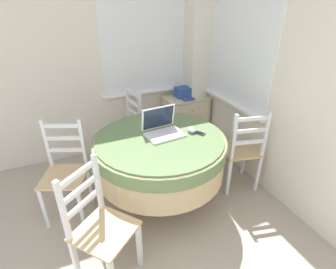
{
  "coord_description": "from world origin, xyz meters",
  "views": [
    {
      "loc": [
        0.29,
        -0.23,
        1.92
      ],
      "look_at": [
        1.23,
        1.9,
        0.68
      ],
      "focal_mm": 28.0,
      "sensor_mm": 36.0,
      "label": 1
    }
  ],
  "objects_px": {
    "corner_cabinet": "(185,120)",
    "round_dining_table": "(160,153)",
    "dining_chair_near_back_window": "(126,129)",
    "storage_box": "(183,92)",
    "dining_chair_near_right_window": "(241,151)",
    "dining_chair_left_flank": "(66,173)",
    "computer_mouse": "(191,130)",
    "laptop": "(163,129)",
    "book_on_cabinet": "(187,98)",
    "dining_chair_camera_near": "(100,228)",
    "cell_phone": "(200,133)"
  },
  "relations": [
    {
      "from": "corner_cabinet",
      "to": "round_dining_table",
      "type": "bearing_deg",
      "value": -127.94
    },
    {
      "from": "dining_chair_near_back_window",
      "to": "storage_box",
      "type": "distance_m",
      "value": 0.94
    },
    {
      "from": "dining_chair_near_right_window",
      "to": "dining_chair_left_flank",
      "type": "xyz_separation_m",
      "value": [
        -1.75,
        0.34,
        0.0
      ]
    },
    {
      "from": "dining_chair_left_flank",
      "to": "corner_cabinet",
      "type": "height_order",
      "value": "dining_chair_left_flank"
    },
    {
      "from": "round_dining_table",
      "to": "computer_mouse",
      "type": "relative_size",
      "value": 12.4
    },
    {
      "from": "dining_chair_near_back_window",
      "to": "dining_chair_near_right_window",
      "type": "xyz_separation_m",
      "value": [
        0.98,
        -1.01,
        0.0
      ]
    },
    {
      "from": "laptop",
      "to": "dining_chair_near_back_window",
      "type": "bearing_deg",
      "value": 99.65
    },
    {
      "from": "dining_chair_near_right_window",
      "to": "storage_box",
      "type": "bearing_deg",
      "value": 95.15
    },
    {
      "from": "round_dining_table",
      "to": "laptop",
      "type": "distance_m",
      "value": 0.23
    },
    {
      "from": "round_dining_table",
      "to": "dining_chair_near_right_window",
      "type": "xyz_separation_m",
      "value": [
        0.88,
        -0.12,
        -0.14
      ]
    },
    {
      "from": "corner_cabinet",
      "to": "book_on_cabinet",
      "type": "relative_size",
      "value": 3.62
    },
    {
      "from": "dining_chair_left_flank",
      "to": "corner_cabinet",
      "type": "relative_size",
      "value": 1.38
    },
    {
      "from": "dining_chair_near_right_window",
      "to": "dining_chair_camera_near",
      "type": "height_order",
      "value": "same"
    },
    {
      "from": "dining_chair_near_back_window",
      "to": "dining_chair_left_flank",
      "type": "xyz_separation_m",
      "value": [
        -0.77,
        -0.67,
        0.0
      ]
    },
    {
      "from": "dining_chair_camera_near",
      "to": "round_dining_table",
      "type": "bearing_deg",
      "value": 39.33
    },
    {
      "from": "dining_chair_camera_near",
      "to": "book_on_cabinet",
      "type": "xyz_separation_m",
      "value": [
        1.48,
        1.55,
        0.24
      ]
    },
    {
      "from": "laptop",
      "to": "dining_chair_near_back_window",
      "type": "relative_size",
      "value": 0.39
    },
    {
      "from": "cell_phone",
      "to": "dining_chair_camera_near",
      "type": "distance_m",
      "value": 1.21
    },
    {
      "from": "cell_phone",
      "to": "corner_cabinet",
      "type": "xyz_separation_m",
      "value": [
        0.45,
        1.14,
        -0.42
      ]
    },
    {
      "from": "computer_mouse",
      "to": "dining_chair_near_right_window",
      "type": "relative_size",
      "value": 0.11
    },
    {
      "from": "cell_phone",
      "to": "dining_chair_left_flank",
      "type": "height_order",
      "value": "dining_chair_left_flank"
    },
    {
      "from": "cell_phone",
      "to": "storage_box",
      "type": "xyz_separation_m",
      "value": [
        0.4,
        1.17,
        -0.01
      ]
    },
    {
      "from": "computer_mouse",
      "to": "dining_chair_left_flank",
      "type": "distance_m",
      "value": 1.25
    },
    {
      "from": "laptop",
      "to": "cell_phone",
      "type": "bearing_deg",
      "value": -23.98
    },
    {
      "from": "dining_chair_near_back_window",
      "to": "storage_box",
      "type": "height_order",
      "value": "dining_chair_near_back_window"
    },
    {
      "from": "cell_phone",
      "to": "dining_chair_camera_near",
      "type": "xyz_separation_m",
      "value": [
        -1.07,
        -0.48,
        -0.31
      ]
    },
    {
      "from": "dining_chair_left_flank",
      "to": "storage_box",
      "type": "height_order",
      "value": "dining_chair_left_flank"
    },
    {
      "from": "computer_mouse",
      "to": "round_dining_table",
      "type": "bearing_deg",
      "value": 174.19
    },
    {
      "from": "computer_mouse",
      "to": "corner_cabinet",
      "type": "height_order",
      "value": "computer_mouse"
    },
    {
      "from": "laptop",
      "to": "cell_phone",
      "type": "height_order",
      "value": "laptop"
    },
    {
      "from": "laptop",
      "to": "storage_box",
      "type": "bearing_deg",
      "value": 54.83
    },
    {
      "from": "storage_box",
      "to": "dining_chair_camera_near",
      "type": "bearing_deg",
      "value": -131.7
    },
    {
      "from": "laptop",
      "to": "dining_chair_near_right_window",
      "type": "distance_m",
      "value": 0.92
    },
    {
      "from": "dining_chair_camera_near",
      "to": "book_on_cabinet",
      "type": "bearing_deg",
      "value": 46.31
    },
    {
      "from": "dining_chair_camera_near",
      "to": "dining_chair_near_right_window",
      "type": "bearing_deg",
      "value": 15.9
    },
    {
      "from": "dining_chair_near_right_window",
      "to": "dining_chair_left_flank",
      "type": "height_order",
      "value": "same"
    },
    {
      "from": "computer_mouse",
      "to": "storage_box",
      "type": "bearing_deg",
      "value": 67.45
    },
    {
      "from": "computer_mouse",
      "to": "dining_chair_left_flank",
      "type": "height_order",
      "value": "dining_chair_left_flank"
    },
    {
      "from": "cell_phone",
      "to": "dining_chair_left_flank",
      "type": "distance_m",
      "value": 1.31
    },
    {
      "from": "dining_chair_near_right_window",
      "to": "dining_chair_camera_near",
      "type": "distance_m",
      "value": 1.64
    },
    {
      "from": "round_dining_table",
      "to": "laptop",
      "type": "relative_size",
      "value": 3.41
    },
    {
      "from": "dining_chair_camera_near",
      "to": "corner_cabinet",
      "type": "height_order",
      "value": "dining_chair_camera_near"
    },
    {
      "from": "round_dining_table",
      "to": "laptop",
      "type": "xyz_separation_m",
      "value": [
        0.05,
        0.05,
        0.22
      ]
    },
    {
      "from": "computer_mouse",
      "to": "cell_phone",
      "type": "relative_size",
      "value": 0.88
    },
    {
      "from": "storage_box",
      "to": "dining_chair_left_flank",
      "type": "bearing_deg",
      "value": -152.27
    },
    {
      "from": "laptop",
      "to": "computer_mouse",
      "type": "distance_m",
      "value": 0.28
    },
    {
      "from": "dining_chair_near_right_window",
      "to": "corner_cabinet",
      "type": "xyz_separation_m",
      "value": [
        -0.07,
        1.17,
        -0.11
      ]
    },
    {
      "from": "computer_mouse",
      "to": "dining_chair_near_back_window",
      "type": "distance_m",
      "value": 1.06
    },
    {
      "from": "laptop",
      "to": "computer_mouse",
      "type": "xyz_separation_m",
      "value": [
        0.26,
        -0.08,
        -0.03
      ]
    },
    {
      "from": "cell_phone",
      "to": "dining_chair_camera_near",
      "type": "relative_size",
      "value": 0.12
    }
  ]
}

